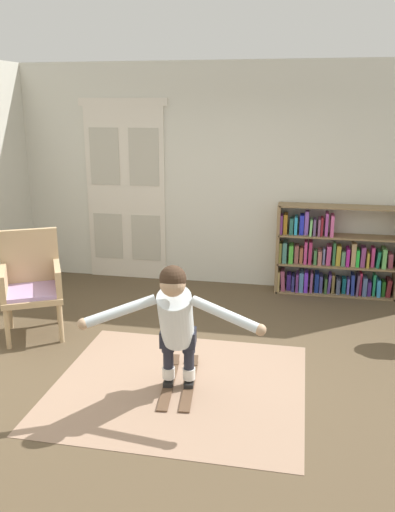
# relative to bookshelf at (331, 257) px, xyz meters

# --- Properties ---
(ground_plane) EXTENTS (7.20, 7.20, 0.00)m
(ground_plane) POSITION_rel_bookshelf_xyz_m (-1.24, -2.39, -0.49)
(ground_plane) COLOR brown
(back_wall) EXTENTS (6.00, 0.10, 2.90)m
(back_wall) POSITION_rel_bookshelf_xyz_m (-1.24, 0.21, 0.96)
(back_wall) COLOR beige
(back_wall) RESTS_ON ground
(double_door) EXTENTS (1.22, 0.05, 2.45)m
(double_door) POSITION_rel_bookshelf_xyz_m (-2.77, 0.15, 0.74)
(double_door) COLOR beige
(double_door) RESTS_ON ground
(rug) EXTENTS (2.17, 1.96, 0.01)m
(rug) POSITION_rel_bookshelf_xyz_m (-1.37, -2.68, -0.48)
(rug) COLOR #997A63
(rug) RESTS_ON ground
(bookshelf) EXTENTS (1.53, 0.30, 1.16)m
(bookshelf) POSITION_rel_bookshelf_xyz_m (0.00, 0.00, 0.00)
(bookshelf) COLOR olive
(bookshelf) RESTS_ON ground
(wicker_chair) EXTENTS (0.81, 0.81, 1.10)m
(wicker_chair) POSITION_rel_bookshelf_xyz_m (-3.15, -1.87, 0.10)
(wicker_chair) COLOR tan
(wicker_chair) RESTS_ON ground
(skis_pair) EXTENTS (0.37, 0.91, 0.07)m
(skis_pair) POSITION_rel_bookshelf_xyz_m (-1.38, -2.64, -0.46)
(skis_pair) COLOR brown
(skis_pair) RESTS_ON rug
(person_skier) EXTENTS (1.43, 0.72, 1.13)m
(person_skier) POSITION_rel_bookshelf_xyz_m (-1.35, -2.85, 0.23)
(person_skier) COLOR white
(person_skier) RESTS_ON skis_pair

